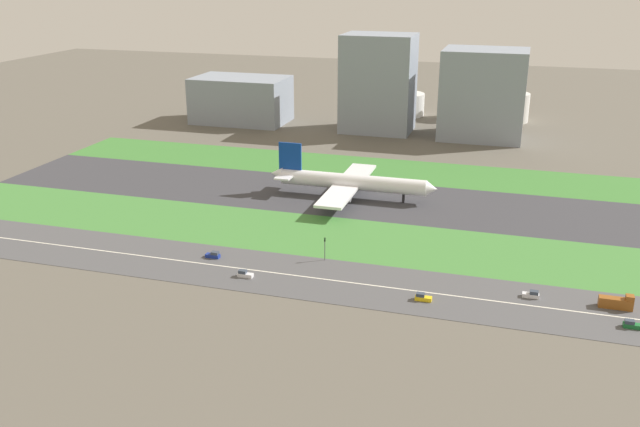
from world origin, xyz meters
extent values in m
plane|color=#5B564C|center=(0.00, 0.00, 0.00)|extent=(800.00, 800.00, 0.00)
cube|color=#38383D|center=(0.00, 0.00, 0.05)|extent=(280.00, 46.00, 0.10)
cube|color=#3D7A33|center=(0.00, 41.00, 0.05)|extent=(280.00, 36.00, 0.10)
cube|color=#427F38|center=(0.00, -41.00, 0.05)|extent=(280.00, 36.00, 0.10)
cube|color=#4C4C4F|center=(0.00, -73.00, 0.05)|extent=(280.00, 28.00, 0.10)
cube|color=silver|center=(0.00, -73.00, 0.11)|extent=(266.00, 0.50, 0.01)
cylinder|color=white|center=(3.41, 0.00, 6.30)|extent=(56.00, 6.00, 6.00)
cone|color=white|center=(33.41, 0.00, 6.30)|extent=(4.00, 5.70, 5.70)
cone|color=white|center=(-27.09, 0.00, 7.10)|extent=(5.00, 5.40, 5.40)
cube|color=navy|center=(-21.59, 0.00, 14.30)|extent=(9.00, 0.80, 11.00)
cube|color=white|center=(-22.59, 0.00, 7.30)|extent=(6.00, 16.00, 0.60)
cube|color=white|center=(1.41, 15.00, 5.10)|extent=(10.00, 26.00, 1.00)
cylinder|color=gray|center=(2.41, 9.00, 2.90)|extent=(5.00, 3.20, 3.20)
cube|color=white|center=(1.41, -15.00, 5.10)|extent=(10.00, 26.00, 1.00)
cylinder|color=gray|center=(2.41, -9.00, 2.90)|extent=(5.00, 3.20, 3.20)
cylinder|color=black|center=(23.01, 0.00, 1.70)|extent=(1.00, 1.00, 3.20)
cylinder|color=black|center=(-0.59, 3.50, 1.70)|extent=(1.00, 1.00, 3.20)
cylinder|color=black|center=(-0.59, -3.50, 1.70)|extent=(1.00, 1.00, 3.20)
cube|color=navy|center=(-23.27, -68.00, 0.65)|extent=(4.40, 1.80, 1.10)
cube|color=#333D4C|center=(-22.47, -68.00, 1.65)|extent=(2.20, 1.66, 0.90)
cube|color=silver|center=(69.68, -68.00, 0.65)|extent=(4.40, 1.80, 1.10)
cube|color=#333D4C|center=(70.48, -68.00, 1.65)|extent=(2.20, 1.66, 0.90)
cube|color=brown|center=(90.76, -68.00, 1.50)|extent=(8.40, 2.50, 2.80)
cube|color=brown|center=(93.96, -68.00, 3.50)|extent=(2.00, 2.30, 1.20)
cube|color=silver|center=(-8.40, -78.00, 0.65)|extent=(4.40, 1.80, 1.10)
cube|color=#333D4C|center=(-9.20, -78.00, 1.65)|extent=(2.20, 1.66, 0.90)
cube|color=yellow|center=(42.45, -78.00, 0.65)|extent=(4.40, 1.80, 1.10)
cube|color=#333D4C|center=(41.65, -78.00, 1.65)|extent=(2.20, 1.66, 0.90)
cube|color=#19662D|center=(93.83, -78.00, 0.65)|extent=(4.40, 1.80, 1.10)
cube|color=#333D4C|center=(93.03, -78.00, 1.65)|extent=(2.20, 1.66, 0.90)
cylinder|color=#4C4C51|center=(9.92, -60.00, 3.10)|extent=(0.24, 0.24, 6.00)
cube|color=black|center=(9.92, -60.00, 6.70)|extent=(0.36, 0.36, 1.20)
sphere|color=#19D826|center=(9.92, -60.20, 7.00)|extent=(0.24, 0.24, 0.24)
cube|color=gray|center=(-90.00, 114.00, 12.54)|extent=(51.55, 32.57, 25.08)
cube|color=gray|center=(-11.76, 114.00, 25.30)|extent=(36.69, 27.94, 50.60)
cube|color=gray|center=(42.38, 114.00, 22.35)|extent=(41.30, 32.86, 44.70)
cylinder|color=silver|center=(-5.47, 159.00, 6.44)|extent=(23.89, 23.89, 12.88)
cylinder|color=silver|center=(27.57, 159.00, 7.95)|extent=(20.29, 20.29, 15.90)
cylinder|color=silver|center=(55.10, 159.00, 8.00)|extent=(21.01, 21.01, 16.01)
camera|label=1|loc=(63.38, -243.46, 83.98)|focal=38.79mm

